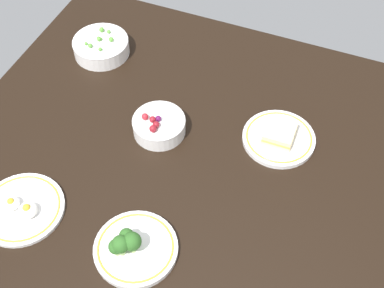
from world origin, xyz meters
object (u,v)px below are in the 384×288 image
object	(u,v)px
plate_broccoli	(133,247)
bowl_berries	(159,125)
plate_sandwich	(279,137)
bowl_peas	(101,46)
plate_eggs	(22,208)

from	to	relation	value
plate_broccoli	bowl_berries	distance (cm)	37.11
plate_sandwich	bowl_berries	bearing A→B (deg)	16.66
bowl_peas	plate_sandwich	world-z (taller)	bowl_peas
bowl_peas	plate_sandwich	bearing A→B (deg)	167.71
bowl_peas	plate_eggs	world-z (taller)	bowl_peas
bowl_peas	plate_eggs	bearing A→B (deg)	98.94
bowl_peas	plate_broccoli	size ratio (longest dim) A/B	0.88
bowl_berries	plate_sandwich	bearing A→B (deg)	-163.34
plate_eggs	plate_broccoli	bearing A→B (deg)	-179.27
plate_eggs	bowl_peas	bearing A→B (deg)	-81.06
plate_eggs	bowl_berries	bearing A→B (deg)	-120.12
bowl_peas	plate_sandwich	distance (cm)	63.52
plate_eggs	bowl_berries	xyz separation A→B (cm)	(-21.03, -36.25, 1.79)
plate_eggs	bowl_berries	size ratio (longest dim) A/B	1.44
plate_sandwich	bowl_berries	distance (cm)	33.12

